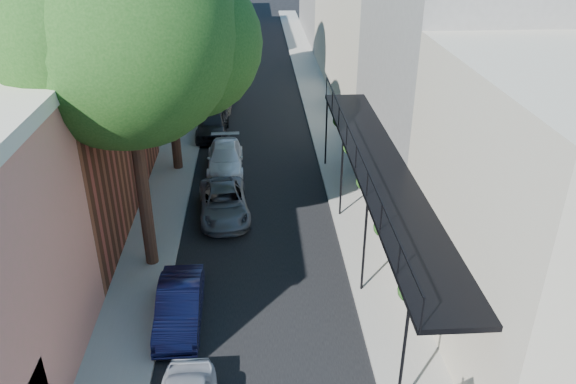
{
  "coord_description": "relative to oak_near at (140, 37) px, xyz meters",
  "views": [
    {
      "loc": [
        0.0,
        -6.77,
        11.38
      ],
      "look_at": [
        1.0,
        9.87,
        2.8
      ],
      "focal_mm": 35.0,
      "sensor_mm": 36.0,
      "label": 1
    }
  ],
  "objects": [
    {
      "name": "parked_car_c",
      "position": [
        1.97,
        3.11,
        -7.3
      ],
      "size": [
        2.33,
        4.35,
        1.16
      ],
      "primitive_type": "imported",
      "rotation": [
        0.0,
        0.0,
        0.1
      ],
      "color": "#5C5D64",
      "rests_on": "ground"
    },
    {
      "name": "sidewalk_right",
      "position": [
        7.37,
        19.74,
        -7.82
      ],
      "size": [
        2.0,
        64.0,
        0.12
      ],
      "primitive_type": "cube",
      "color": "gray",
      "rests_on": "ground"
    },
    {
      "name": "parked_car_b",
      "position": [
        0.91,
        -3.41,
        -7.28
      ],
      "size": [
        1.36,
        3.69,
        1.21
      ],
      "primitive_type": "imported",
      "rotation": [
        0.0,
        0.0,
        0.02
      ],
      "color": "#13153E",
      "rests_on": "ground"
    },
    {
      "name": "road_surface",
      "position": [
        3.37,
        19.74,
        -7.87
      ],
      "size": [
        6.0,
        64.0,
        0.01
      ],
      "primitive_type": "cube",
      "color": "black",
      "rests_on": "ground"
    },
    {
      "name": "oak_near",
      "position": [
        0.0,
        0.0,
        0.0
      ],
      "size": [
        7.48,
        6.8,
        11.42
      ],
      "color": "#372016",
      "rests_on": "ground"
    },
    {
      "name": "oak_mid",
      "position": [
        -0.05,
        7.97,
        -0.82
      ],
      "size": [
        6.6,
        6.0,
        10.2
      ],
      "color": "#372016",
      "rests_on": "ground"
    },
    {
      "name": "parked_car_e",
      "position": [
        0.96,
        12.18,
        -7.17
      ],
      "size": [
        1.74,
        4.16,
        1.41
      ],
      "primitive_type": "imported",
      "rotation": [
        0.0,
        0.0,
        -0.02
      ],
      "color": "black",
      "rests_on": "ground"
    },
    {
      "name": "parked_car_f",
      "position": [
        1.2,
        16.74,
        -7.2
      ],
      "size": [
        1.64,
        4.19,
        1.36
      ],
      "primitive_type": "imported",
      "rotation": [
        0.0,
        0.0,
        -0.05
      ],
      "color": "#6C675B",
      "rests_on": "ground"
    },
    {
      "name": "sidewalk_left",
      "position": [
        -0.63,
        19.74,
        -7.82
      ],
      "size": [
        2.0,
        64.0,
        0.12
      ],
      "primitive_type": "cube",
      "color": "gray",
      "rests_on": "ground"
    },
    {
      "name": "buildings_right",
      "position": [
        12.36,
        19.23,
        -3.45
      ],
      "size": [
        9.8,
        55.0,
        10.0
      ],
      "color": "#BCB49B",
      "rests_on": "ground"
    },
    {
      "name": "buildings_left",
      "position": [
        -5.93,
        18.5,
        -2.94
      ],
      "size": [
        10.1,
        59.1,
        12.0
      ],
      "color": "#D67B6D",
      "rests_on": "ground"
    },
    {
      "name": "parked_car_d",
      "position": [
        1.85,
        7.56,
        -7.28
      ],
      "size": [
        1.79,
        4.17,
        1.2
      ],
      "primitive_type": "imported",
      "rotation": [
        0.0,
        0.0,
        0.03
      ],
      "color": "white",
      "rests_on": "ground"
    }
  ]
}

